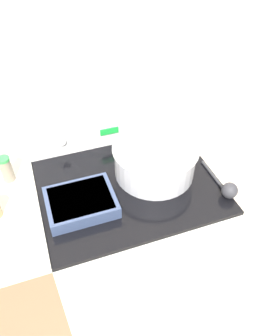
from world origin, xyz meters
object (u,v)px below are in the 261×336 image
mixing_bowl (155,158)px  ladle (228,189)px  spice_jar_green_cap (6,169)px  casserole_dish (81,202)px

mixing_bowl → ladle: (0.24, -0.23, -0.05)m
mixing_bowl → spice_jar_green_cap: bearing=166.0°
mixing_bowl → casserole_dish: size_ratio=1.37×
casserole_dish → mixing_bowl: bearing=14.9°
spice_jar_green_cap → mixing_bowl: bearing=-14.0°
casserole_dish → ladle: 0.61m
spice_jar_green_cap → casserole_dish: bearing=-43.5°
casserole_dish → ladle: bearing=-12.6°
ladle → spice_jar_green_cap: (-0.86, 0.38, 0.04)m
casserole_dish → ladle: (0.59, -0.13, -0.00)m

